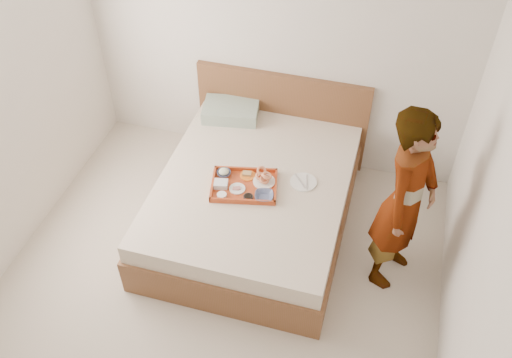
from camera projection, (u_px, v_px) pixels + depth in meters
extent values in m
cube|color=beige|center=(207.00, 312.00, 4.37)|extent=(3.50, 4.00, 0.01)
cube|color=silver|center=(275.00, 37.00, 4.85)|extent=(3.50, 0.01, 2.60)
cube|color=silver|center=(489.00, 258.00, 3.12)|extent=(0.01, 4.00, 2.60)
cube|color=brown|center=(254.00, 202.00, 4.86)|extent=(1.65, 2.00, 0.53)
cube|color=brown|center=(281.00, 117.00, 5.39)|extent=(1.65, 0.06, 0.95)
cube|color=#A4B7A3|center=(231.00, 111.00, 5.26)|extent=(0.56, 0.43, 0.12)
cube|color=#AF5422|center=(244.00, 185.00, 4.60)|extent=(0.61, 0.49, 0.05)
cylinder|color=white|center=(264.00, 181.00, 4.64)|extent=(0.22, 0.22, 0.01)
imported|color=#1A2547|center=(264.00, 196.00, 4.50)|extent=(0.18, 0.18, 0.04)
cylinder|color=black|center=(248.00, 197.00, 4.49)|extent=(0.09, 0.09, 0.03)
cylinder|color=white|center=(237.00, 189.00, 4.58)|extent=(0.16, 0.16, 0.01)
cylinder|color=orange|center=(248.00, 176.00, 4.69)|extent=(0.16, 0.16, 0.01)
imported|color=#1A2547|center=(224.00, 173.00, 4.69)|extent=(0.14, 0.14, 0.04)
cube|color=silver|center=(221.00, 184.00, 4.59)|extent=(0.13, 0.11, 0.05)
cylinder|color=white|center=(222.00, 195.00, 4.51)|extent=(0.09, 0.09, 0.03)
cylinder|color=white|center=(303.00, 182.00, 4.65)|extent=(0.29, 0.29, 0.01)
imported|color=silver|center=(405.00, 201.00, 4.11)|extent=(0.57, 0.69, 1.63)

